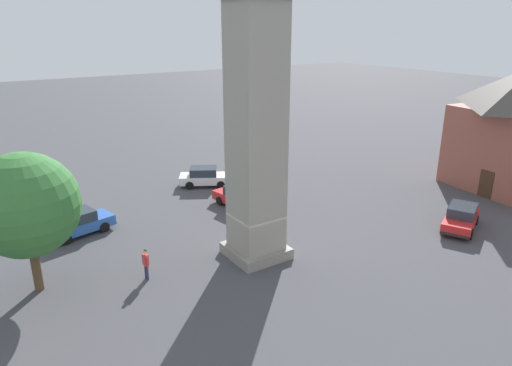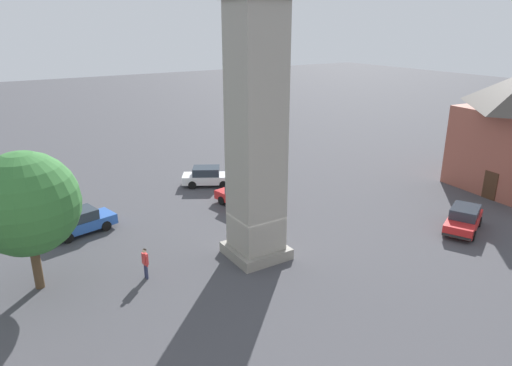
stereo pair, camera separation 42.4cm
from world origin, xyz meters
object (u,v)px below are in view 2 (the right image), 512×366
at_px(car_blue_kerb, 208,176).
at_px(car_white_side, 80,222).
at_px(pedestrian, 145,261).
at_px(car_red_corner, 464,219).
at_px(tree, 26,204).
at_px(car_silver_kerb, 242,197).

height_order(car_blue_kerb, car_white_side, same).
bearing_deg(pedestrian, car_blue_kerb, 50.92).
relative_size(car_red_corner, pedestrian, 2.63).
xyz_separation_m(car_red_corner, tree, (-23.77, 7.00, 3.70)).
bearing_deg(car_white_side, car_silver_kerb, -8.37).
relative_size(car_blue_kerb, car_white_side, 1.00).
bearing_deg(car_blue_kerb, car_silver_kerb, -90.40).
relative_size(car_silver_kerb, pedestrian, 2.58).
bearing_deg(car_silver_kerb, car_blue_kerb, 89.60).
distance_m(car_white_side, tree, 7.33).
xyz_separation_m(car_blue_kerb, car_white_side, (-10.76, -3.86, 0.00)).
bearing_deg(car_red_corner, car_blue_kerb, 120.99).
relative_size(car_blue_kerb, car_red_corner, 0.99).
distance_m(car_silver_kerb, car_red_corner, 14.67).
height_order(car_blue_kerb, car_silver_kerb, same).
height_order(car_silver_kerb, car_red_corner, same).
bearing_deg(car_silver_kerb, car_white_side, 171.63).
distance_m(car_silver_kerb, car_white_side, 10.84).
relative_size(car_silver_kerb, tree, 0.63).
height_order(car_silver_kerb, tree, tree).
relative_size(car_white_side, pedestrian, 2.60).
bearing_deg(pedestrian, car_red_corner, -14.80).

